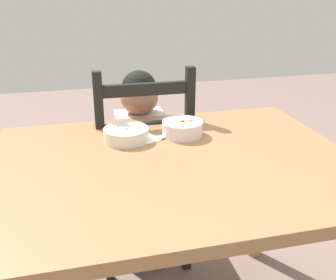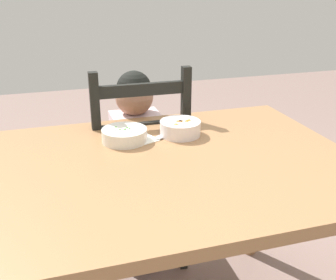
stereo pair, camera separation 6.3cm
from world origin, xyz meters
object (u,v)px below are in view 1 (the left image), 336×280
object	(u,v)px
dining_table	(176,190)
spoon	(164,136)
dining_chair	(142,174)
child_figure	(142,142)
bowl_of_carrots	(182,128)
bowl_of_peas	(126,134)

from	to	relation	value
dining_table	spoon	xyz separation A→B (m)	(0.01, 0.22, 0.12)
dining_chair	child_figure	distance (m)	0.16
dining_chair	child_figure	world-z (taller)	dining_chair
child_figure	spoon	bearing A→B (deg)	-83.07
dining_chair	child_figure	bearing A→B (deg)	-76.86
dining_table	bowl_of_carrots	size ratio (longest dim) A/B	7.72
dining_chair	bowl_of_carrots	xyz separation A→B (m)	(0.11, -0.30, 0.33)
dining_table	bowl_of_peas	bearing A→B (deg)	121.74
dining_table	dining_chair	bearing A→B (deg)	93.07
dining_table	child_figure	distance (m)	0.51
child_figure	bowl_of_carrots	distance (m)	0.35
child_figure	dining_table	bearing A→B (deg)	-87.01
child_figure	spoon	distance (m)	0.32
dining_table	dining_chair	size ratio (longest dim) A/B	1.21
bowl_of_peas	child_figure	bearing A→B (deg)	69.41
dining_table	bowl_of_peas	distance (m)	0.29
child_figure	spoon	xyz separation A→B (m)	(0.04, -0.29, 0.14)
bowl_of_carrots	bowl_of_peas	bearing A→B (deg)	179.98
bowl_of_peas	spoon	distance (m)	0.15
dining_table	spoon	size ratio (longest dim) A/B	10.82
dining_chair	bowl_of_carrots	bearing A→B (deg)	-69.51
dining_chair	spoon	world-z (taller)	dining_chair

